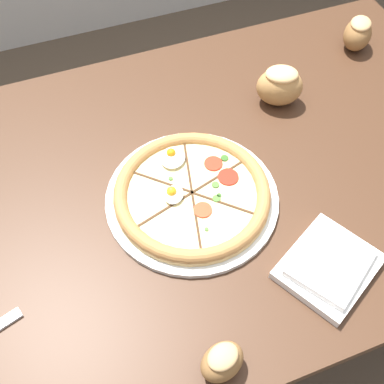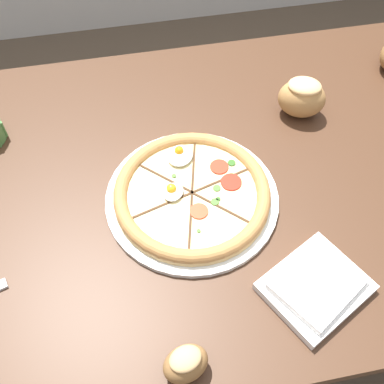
{
  "view_description": "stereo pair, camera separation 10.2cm",
  "coord_description": "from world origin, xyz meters",
  "px_view_note": "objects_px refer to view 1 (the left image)",
  "views": [
    {
      "loc": [
        -0.27,
        -0.61,
        1.62
      ],
      "look_at": [
        -0.06,
        -0.05,
        0.78
      ],
      "focal_mm": 45.0,
      "sensor_mm": 36.0,
      "label": 1
    },
    {
      "loc": [
        -0.17,
        -0.64,
        1.62
      ],
      "look_at": [
        -0.06,
        -0.05,
        0.78
      ],
      "focal_mm": 45.0,
      "sensor_mm": 36.0,
      "label": 2
    }
  ],
  "objects_px": {
    "napkin_folded": "(329,265)",
    "bread_piece_mid": "(358,33)",
    "dining_table": "(208,198)",
    "bread_piece_far": "(222,361)",
    "pizza": "(192,194)",
    "bread_piece_near": "(280,85)"
  },
  "relations": [
    {
      "from": "dining_table",
      "to": "bread_piece_far",
      "type": "distance_m",
      "value": 0.45
    },
    {
      "from": "dining_table",
      "to": "bread_piece_mid",
      "type": "xyz_separation_m",
      "value": [
        0.55,
        0.28,
        0.14
      ]
    },
    {
      "from": "bread_piece_far",
      "to": "napkin_folded",
      "type": "bearing_deg",
      "value": 20.4
    },
    {
      "from": "dining_table",
      "to": "bread_piece_near",
      "type": "bearing_deg",
      "value": 32.31
    },
    {
      "from": "bread_piece_mid",
      "to": "bread_piece_far",
      "type": "bearing_deg",
      "value": -135.45
    },
    {
      "from": "pizza",
      "to": "bread_piece_mid",
      "type": "xyz_separation_m",
      "value": [
        0.61,
        0.33,
        0.03
      ]
    },
    {
      "from": "pizza",
      "to": "bread_piece_mid",
      "type": "height_order",
      "value": "bread_piece_mid"
    },
    {
      "from": "pizza",
      "to": "bread_piece_near",
      "type": "distance_m",
      "value": 0.38
    },
    {
      "from": "bread_piece_near",
      "to": "dining_table",
      "type": "bearing_deg",
      "value": -147.69
    },
    {
      "from": "bread_piece_near",
      "to": "bread_piece_mid",
      "type": "height_order",
      "value": "bread_piece_near"
    },
    {
      "from": "napkin_folded",
      "to": "bread_piece_far",
      "type": "distance_m",
      "value": 0.29
    },
    {
      "from": "dining_table",
      "to": "napkin_folded",
      "type": "distance_m",
      "value": 0.35
    },
    {
      "from": "bread_piece_mid",
      "to": "bread_piece_near",
      "type": "bearing_deg",
      "value": -158.44
    },
    {
      "from": "dining_table",
      "to": "pizza",
      "type": "relative_size",
      "value": 3.92
    },
    {
      "from": "pizza",
      "to": "bread_piece_mid",
      "type": "relative_size",
      "value": 3.05
    },
    {
      "from": "bread_piece_far",
      "to": "dining_table",
      "type": "bearing_deg",
      "value": 70.82
    },
    {
      "from": "bread_piece_mid",
      "to": "dining_table",
      "type": "bearing_deg",
      "value": -153.29
    },
    {
      "from": "bread_piece_near",
      "to": "bread_piece_far",
      "type": "bearing_deg",
      "value": -124.84
    },
    {
      "from": "napkin_folded",
      "to": "bread_piece_mid",
      "type": "relative_size",
      "value": 1.9
    },
    {
      "from": "napkin_folded",
      "to": "bread_piece_mid",
      "type": "bearing_deg",
      "value": 54.06
    },
    {
      "from": "pizza",
      "to": "bread_piece_mid",
      "type": "bearing_deg",
      "value": 28.17
    },
    {
      "from": "dining_table",
      "to": "napkin_folded",
      "type": "height_order",
      "value": "napkin_folded"
    }
  ]
}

